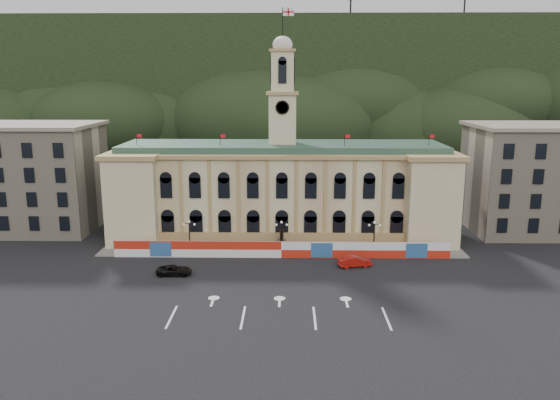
{
  "coord_description": "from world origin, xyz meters",
  "views": [
    {
      "loc": [
        1.06,
        -62.47,
        25.89
      ],
      "look_at": [
        -0.25,
        18.0,
        8.15
      ],
      "focal_mm": 35.0,
      "sensor_mm": 36.0,
      "label": 1
    }
  ],
  "objects_px": {
    "statue": "(282,244)",
    "red_sedan": "(355,261)",
    "lamp_center": "(282,234)",
    "black_suv": "(174,270)"
  },
  "relations": [
    {
      "from": "statue",
      "to": "red_sedan",
      "type": "xyz_separation_m",
      "value": [
        10.45,
        -6.79,
        -0.41
      ]
    },
    {
      "from": "lamp_center",
      "to": "black_suv",
      "type": "height_order",
      "value": "lamp_center"
    },
    {
      "from": "statue",
      "to": "black_suv",
      "type": "relative_size",
      "value": 0.77
    },
    {
      "from": "statue",
      "to": "lamp_center",
      "type": "bearing_deg",
      "value": -90.0
    },
    {
      "from": "lamp_center",
      "to": "black_suv",
      "type": "bearing_deg",
      "value": -146.34
    },
    {
      "from": "lamp_center",
      "to": "statue",
      "type": "bearing_deg",
      "value": 90.0
    },
    {
      "from": "red_sedan",
      "to": "black_suv",
      "type": "height_order",
      "value": "red_sedan"
    },
    {
      "from": "statue",
      "to": "lamp_center",
      "type": "xyz_separation_m",
      "value": [
        0.0,
        -1.0,
        1.89
      ]
    },
    {
      "from": "lamp_center",
      "to": "black_suv",
      "type": "xyz_separation_m",
      "value": [
        -14.42,
        -9.6,
        -2.41
      ]
    },
    {
      "from": "red_sedan",
      "to": "black_suv",
      "type": "xyz_separation_m",
      "value": [
        -24.87,
        -3.82,
        -0.12
      ]
    }
  ]
}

